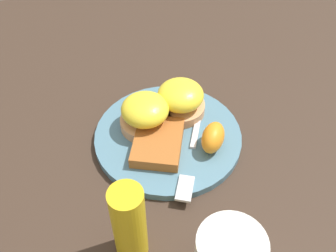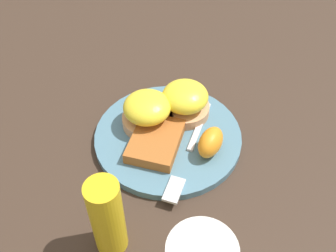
{
  "view_description": "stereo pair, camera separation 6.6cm",
  "coord_description": "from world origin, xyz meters",
  "px_view_note": "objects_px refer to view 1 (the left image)",
  "views": [
    {
      "loc": [
        0.45,
        -0.08,
        0.51
      ],
      "look_at": [
        0.0,
        0.0,
        0.03
      ],
      "focal_mm": 42.0,
      "sensor_mm": 36.0,
      "label": 1
    },
    {
      "loc": [
        0.46,
        -0.01,
        0.51
      ],
      "look_at": [
        0.0,
        0.0,
        0.03
      ],
      "focal_mm": 42.0,
      "sensor_mm": 36.0,
      "label": 2
    }
  ],
  "objects_px": {
    "hashbrown_patty": "(158,142)",
    "orange_wedge": "(213,137)",
    "fork": "(192,152)",
    "condiment_bottle": "(129,224)",
    "sandwich_benedict_right": "(145,114)",
    "sandwich_benedict_left": "(180,99)"
  },
  "relations": [
    {
      "from": "hashbrown_patty",
      "to": "orange_wedge",
      "type": "height_order",
      "value": "orange_wedge"
    },
    {
      "from": "fork",
      "to": "condiment_bottle",
      "type": "xyz_separation_m",
      "value": [
        0.14,
        -0.11,
        0.05
      ]
    },
    {
      "from": "orange_wedge",
      "to": "sandwich_benedict_right",
      "type": "bearing_deg",
      "value": -122.21
    },
    {
      "from": "sandwich_benedict_left",
      "to": "sandwich_benedict_right",
      "type": "relative_size",
      "value": 1.0
    },
    {
      "from": "hashbrown_patty",
      "to": "condiment_bottle",
      "type": "relative_size",
      "value": 0.78
    },
    {
      "from": "sandwich_benedict_right",
      "to": "fork",
      "type": "bearing_deg",
      "value": 42.11
    },
    {
      "from": "hashbrown_patty",
      "to": "condiment_bottle",
      "type": "distance_m",
      "value": 0.18
    },
    {
      "from": "orange_wedge",
      "to": "fork",
      "type": "height_order",
      "value": "orange_wedge"
    },
    {
      "from": "fork",
      "to": "orange_wedge",
      "type": "bearing_deg",
      "value": 103.82
    },
    {
      "from": "sandwich_benedict_right",
      "to": "hashbrown_patty",
      "type": "distance_m",
      "value": 0.05
    },
    {
      "from": "hashbrown_patty",
      "to": "condiment_bottle",
      "type": "height_order",
      "value": "condiment_bottle"
    },
    {
      "from": "sandwich_benedict_left",
      "to": "orange_wedge",
      "type": "height_order",
      "value": "sandwich_benedict_left"
    },
    {
      "from": "sandwich_benedict_left",
      "to": "hashbrown_patty",
      "type": "xyz_separation_m",
      "value": [
        0.07,
        -0.05,
        -0.02
      ]
    },
    {
      "from": "sandwich_benedict_left",
      "to": "fork",
      "type": "xyz_separation_m",
      "value": [
        0.1,
        0.0,
        -0.03
      ]
    },
    {
      "from": "sandwich_benedict_right",
      "to": "orange_wedge",
      "type": "xyz_separation_m",
      "value": [
        0.06,
        0.1,
        -0.01
      ]
    },
    {
      "from": "orange_wedge",
      "to": "condiment_bottle",
      "type": "xyz_separation_m",
      "value": [
        0.15,
        -0.15,
        0.03
      ]
    },
    {
      "from": "sandwich_benedict_left",
      "to": "sandwich_benedict_right",
      "type": "distance_m",
      "value": 0.07
    },
    {
      "from": "fork",
      "to": "sandwich_benedict_left",
      "type": "bearing_deg",
      "value": -179.57
    },
    {
      "from": "orange_wedge",
      "to": "condiment_bottle",
      "type": "distance_m",
      "value": 0.22
    },
    {
      "from": "hashbrown_patty",
      "to": "fork",
      "type": "height_order",
      "value": "hashbrown_patty"
    },
    {
      "from": "hashbrown_patty",
      "to": "orange_wedge",
      "type": "relative_size",
      "value": 1.74
    },
    {
      "from": "fork",
      "to": "condiment_bottle",
      "type": "height_order",
      "value": "condiment_bottle"
    }
  ]
}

